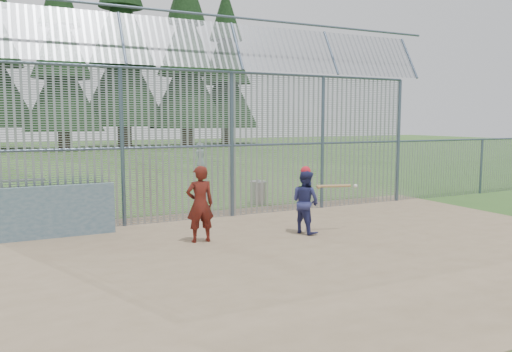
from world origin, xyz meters
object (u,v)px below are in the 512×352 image
dugout_wall (59,212)px  batter (305,202)px  trash_can (258,193)px  onlooker (200,204)px

dugout_wall → batter: (5.30, -2.13, 0.15)m
dugout_wall → batter: bearing=-21.8°
batter → trash_can: batter is taller
onlooker → trash_can: onlooker is taller
trash_can → dugout_wall: bearing=-161.1°
batter → trash_can: bearing=-28.0°
dugout_wall → trash_can: dugout_wall is taller
dugout_wall → trash_can: (6.17, 2.12, -0.24)m
trash_can → batter: bearing=-101.6°
onlooker → trash_can: (3.41, 3.95, -0.49)m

